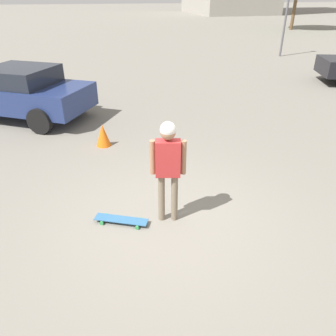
{
  "coord_description": "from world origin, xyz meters",
  "views": [
    {
      "loc": [
        1.06,
        4.44,
        3.47
      ],
      "look_at": [
        0.0,
        0.0,
        1.0
      ],
      "focal_mm": 35.0,
      "sensor_mm": 36.0,
      "label": 1
    }
  ],
  "objects_px": {
    "person": "(168,160)",
    "traffic_cone": "(103,135)",
    "skateboard": "(121,220)",
    "car_parked_near": "(21,92)"
  },
  "relations": [
    {
      "from": "person",
      "to": "car_parked_near",
      "type": "distance_m",
      "value": 6.78
    },
    {
      "from": "person",
      "to": "skateboard",
      "type": "height_order",
      "value": "person"
    },
    {
      "from": "traffic_cone",
      "to": "person",
      "type": "bearing_deg",
      "value": 104.7
    },
    {
      "from": "car_parked_near",
      "to": "traffic_cone",
      "type": "height_order",
      "value": "car_parked_near"
    },
    {
      "from": "person",
      "to": "traffic_cone",
      "type": "distance_m",
      "value": 3.57
    },
    {
      "from": "skateboard",
      "to": "car_parked_near",
      "type": "bearing_deg",
      "value": -44.22
    },
    {
      "from": "car_parked_near",
      "to": "traffic_cone",
      "type": "xyz_separation_m",
      "value": [
        -2.22,
        2.67,
        -0.53
      ]
    },
    {
      "from": "person",
      "to": "skateboard",
      "type": "distance_m",
      "value": 1.35
    },
    {
      "from": "skateboard",
      "to": "car_parked_near",
      "type": "relative_size",
      "value": 0.2
    },
    {
      "from": "person",
      "to": "car_parked_near",
      "type": "bearing_deg",
      "value": 130.77
    }
  ]
}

